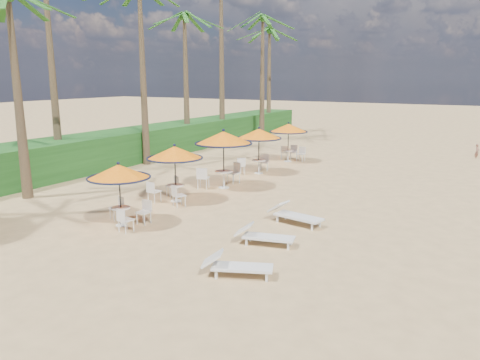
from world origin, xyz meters
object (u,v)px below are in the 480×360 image
(station_0, at_px, (120,179))
(lounger_mid, at_px, (263,235))
(station_4, at_px, (289,133))
(lounger_far, at_px, (293,214))
(station_2, at_px, (223,143))
(station_1, at_px, (174,160))
(lounger_near, at_px, (235,265))
(station_3, at_px, (258,138))

(station_0, distance_m, lounger_mid, 5.15)
(station_4, distance_m, lounger_far, 12.16)
(station_2, height_order, station_4, station_2)
(station_2, relative_size, lounger_mid, 1.44)
(station_0, xyz_separation_m, station_1, (-0.39, 3.37, 0.11))
(station_0, relative_size, station_2, 0.82)
(station_0, xyz_separation_m, station_2, (0.06, 6.35, 0.44))
(lounger_far, bearing_deg, station_2, 156.37)
(station_0, height_order, lounger_far, station_0)
(lounger_mid, bearing_deg, station_0, 173.89)
(station_1, xyz_separation_m, lounger_mid, (5.33, -2.70, -1.41))
(station_1, distance_m, station_4, 10.66)
(station_4, distance_m, lounger_near, 16.69)
(lounger_near, bearing_deg, station_2, 100.94)
(station_1, height_order, station_3, station_3)
(station_2, relative_size, station_3, 1.10)
(station_2, distance_m, station_4, 7.69)
(station_1, bearing_deg, station_4, 88.54)
(lounger_mid, relative_size, lounger_far, 0.91)
(lounger_near, bearing_deg, lounger_far, 72.97)
(lounger_far, bearing_deg, station_3, 136.29)
(station_1, bearing_deg, lounger_mid, -26.89)
(station_3, bearing_deg, station_0, -89.63)
(lounger_near, bearing_deg, station_4, 86.76)
(station_1, relative_size, station_2, 0.87)
(station_0, relative_size, station_1, 0.94)
(lounger_mid, bearing_deg, lounger_near, -93.76)
(lounger_far, bearing_deg, station_0, -137.52)
(station_0, distance_m, lounger_far, 5.91)
(station_0, xyz_separation_m, station_3, (-0.06, 9.98, 0.25))
(lounger_mid, distance_m, lounger_far, 2.37)
(lounger_mid, bearing_deg, station_2, 116.81)
(station_4, bearing_deg, station_2, -88.66)
(station_1, distance_m, station_2, 3.03)
(station_2, bearing_deg, station_1, -98.61)
(station_4, bearing_deg, lounger_mid, -69.26)
(station_1, bearing_deg, lounger_far, -3.54)
(station_0, height_order, station_4, station_4)
(station_1, xyz_separation_m, station_3, (0.33, 6.61, 0.14))
(station_1, height_order, station_4, same)
(station_2, xyz_separation_m, lounger_mid, (4.88, -5.68, -1.74))
(lounger_mid, bearing_deg, station_4, 96.90)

